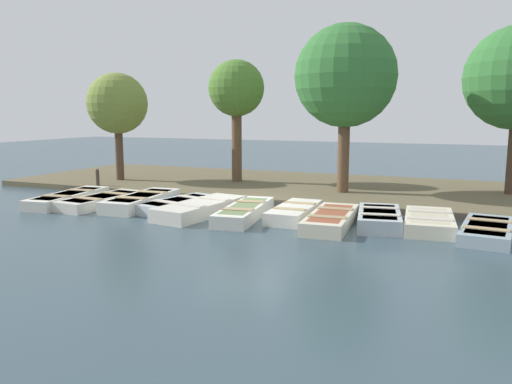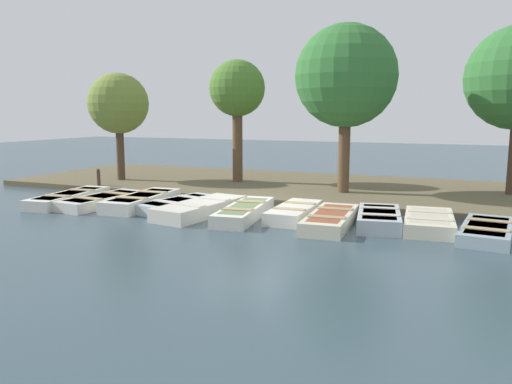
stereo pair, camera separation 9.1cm
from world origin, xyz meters
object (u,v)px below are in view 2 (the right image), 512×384
(rowboat_5, at_px, (244,211))
(rowboat_4, at_px, (201,208))
(rowboat_3, at_px, (178,204))
(rowboat_1, at_px, (102,200))
(rowboat_7, at_px, (331,219))
(rowboat_0, at_px, (69,198))
(rowboat_8, at_px, (379,218))
(park_tree_left, at_px, (237,91))
(mooring_post_near, at_px, (99,180))
(park_tree_center, at_px, (346,77))
(rowboat_2, at_px, (142,200))
(rowboat_10, at_px, (487,231))
(park_tree_far_left, at_px, (118,104))
(rowboat_6, at_px, (295,212))
(rowboat_9, at_px, (429,222))

(rowboat_5, bearing_deg, rowboat_4, -92.54)
(rowboat_3, bearing_deg, rowboat_1, -67.78)
(rowboat_1, xyz_separation_m, rowboat_5, (-0.03, 5.28, 0.02))
(rowboat_3, relative_size, rowboat_7, 0.94)
(rowboat_0, xyz_separation_m, rowboat_1, (-0.06, 1.39, -0.01))
(rowboat_8, xyz_separation_m, park_tree_left, (-5.40, -6.85, 3.81))
(mooring_post_near, bearing_deg, rowboat_0, 19.32)
(rowboat_5, distance_m, park_tree_center, 6.57)
(rowboat_2, bearing_deg, rowboat_10, 85.66)
(rowboat_0, distance_m, rowboat_10, 13.28)
(rowboat_8, height_order, park_tree_left, park_tree_left)
(rowboat_5, height_order, rowboat_7, rowboat_5)
(rowboat_10, relative_size, park_tree_far_left, 0.63)
(rowboat_6, bearing_deg, rowboat_4, -78.75)
(rowboat_6, height_order, park_tree_center, park_tree_center)
(rowboat_8, relative_size, rowboat_9, 0.98)
(rowboat_5, bearing_deg, park_tree_left, -160.45)
(rowboat_6, distance_m, rowboat_9, 3.78)
(rowboat_4, xyz_separation_m, rowboat_7, (-0.07, 4.07, -0.02))
(rowboat_9, bearing_deg, park_tree_far_left, -110.65)
(rowboat_0, distance_m, rowboat_6, 8.10)
(rowboat_4, bearing_deg, rowboat_0, -82.43)
(rowboat_1, xyz_separation_m, rowboat_7, (0.01, 7.93, 0.02))
(rowboat_2, xyz_separation_m, park_tree_left, (-5.55, 0.93, 3.81))
(rowboat_2, distance_m, mooring_post_near, 4.30)
(rowboat_4, bearing_deg, rowboat_3, -106.51)
(rowboat_1, relative_size, park_tree_center, 0.53)
(park_tree_far_left, xyz_separation_m, park_tree_center, (-0.33, 9.78, 0.90))
(rowboat_4, distance_m, rowboat_9, 6.65)
(park_tree_center, bearing_deg, park_tree_left, -103.55)
(rowboat_4, relative_size, rowboat_5, 0.99)
(rowboat_1, distance_m, mooring_post_near, 3.46)
(park_tree_left, bearing_deg, rowboat_3, 4.36)
(rowboat_5, bearing_deg, rowboat_8, 89.54)
(rowboat_5, xyz_separation_m, rowboat_9, (-0.64, 5.19, -0.00))
(rowboat_3, height_order, park_tree_far_left, park_tree_far_left)
(rowboat_2, distance_m, park_tree_far_left, 6.57)
(rowboat_3, bearing_deg, park_tree_far_left, -113.30)
(rowboat_8, height_order, rowboat_10, rowboat_8)
(rowboat_4, distance_m, rowboat_5, 1.42)
(rowboat_1, xyz_separation_m, park_tree_center, (-4.73, 7.15, 4.21))
(rowboat_4, height_order, rowboat_8, rowboat_8)
(rowboat_10, xyz_separation_m, park_tree_far_left, (-4.11, -14.51, 3.32))
(rowboat_2, bearing_deg, rowboat_3, 89.25)
(rowboat_4, relative_size, park_tree_left, 0.67)
(rowboat_5, height_order, mooring_post_near, mooring_post_near)
(rowboat_0, xyz_separation_m, park_tree_left, (-5.96, 3.71, 3.84))
(rowboat_5, bearing_deg, mooring_post_near, -115.68)
(rowboat_10, bearing_deg, rowboat_1, -82.84)
(rowboat_10, bearing_deg, rowboat_0, -82.75)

